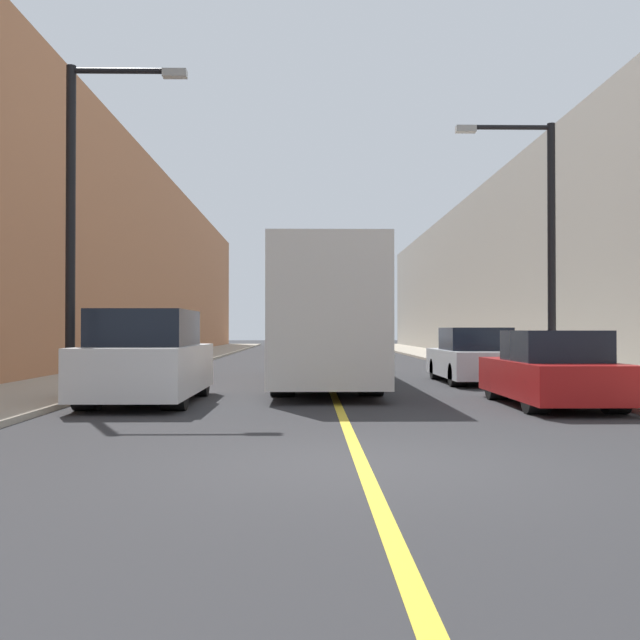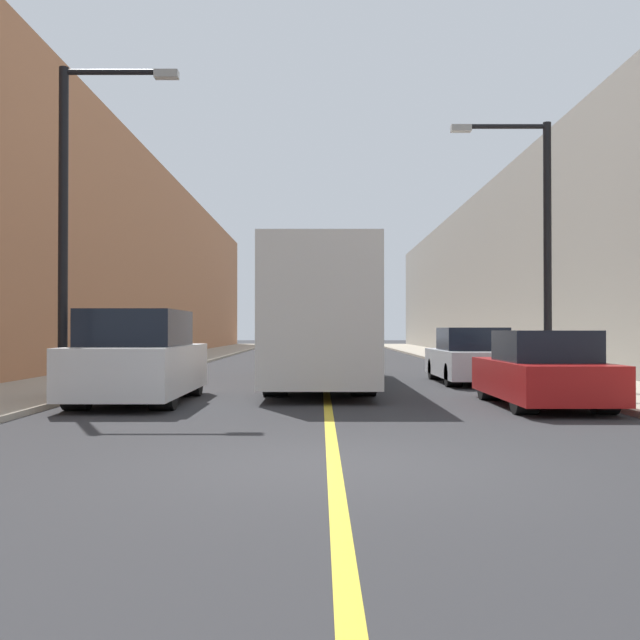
{
  "view_description": "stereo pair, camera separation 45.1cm",
  "coord_description": "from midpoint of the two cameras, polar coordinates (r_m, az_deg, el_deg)",
  "views": [
    {
      "loc": [
        -0.6,
        -8.22,
        1.48
      ],
      "look_at": [
        -0.13,
        19.55,
        1.85
      ],
      "focal_mm": 42.0,
      "sensor_mm": 36.0,
      "label": 1
    },
    {
      "loc": [
        -0.15,
        -8.22,
        1.48
      ],
      "look_at": [
        -0.13,
        19.55,
        1.85
      ],
      "focal_mm": 42.0,
      "sensor_mm": 36.0,
      "label": 2
    }
  ],
  "objects": [
    {
      "name": "ground_plane",
      "position": [
        8.36,
        2.59,
        -10.97
      ],
      "size": [
        200.0,
        200.0,
        0.0
      ],
      "primitive_type": "plane",
      "color": "#2D2D30"
    },
    {
      "name": "sidewalk_left",
      "position": [
        38.78,
        -9.59,
        -2.86
      ],
      "size": [
        3.17,
        72.0,
        0.11
      ],
      "primitive_type": "cube",
      "color": "#A89E8C",
      "rests_on": "ground"
    },
    {
      "name": "sidewalk_right",
      "position": [
        38.92,
        10.58,
        -2.85
      ],
      "size": [
        3.17,
        72.0,
        0.11
      ],
      "primitive_type": "cube",
      "color": "#A89E8C",
      "rests_on": "ground"
    },
    {
      "name": "building_row_left",
      "position": [
        39.67,
        -14.7,
        4.42
      ],
      "size": [
        4.0,
        72.0,
        10.1
      ],
      "primitive_type": "cube",
      "color": "#B2724C",
      "rests_on": "ground"
    },
    {
      "name": "building_row_right",
      "position": [
        39.82,
        15.65,
        3.6
      ],
      "size": [
        4.0,
        72.0,
        8.98
      ],
      "primitive_type": "cube",
      "color": "gray",
      "rests_on": "ground"
    },
    {
      "name": "road_center_line",
      "position": [
        38.25,
        0.51,
        -2.98
      ],
      "size": [
        0.16,
        72.0,
        0.01
      ],
      "primitive_type": "cube",
      "color": "gold",
      "rests_on": "ground"
    },
    {
      "name": "bus",
      "position": [
        20.48,
        0.55,
        0.24
      ],
      "size": [
        2.52,
        11.9,
        3.46
      ],
      "color": "silver",
      "rests_on": "ground"
    },
    {
      "name": "parked_suv_left",
      "position": [
        15.63,
        -12.89,
        -2.98
      ],
      "size": [
        2.04,
        4.83,
        1.88
      ],
      "color": "silver",
      "rests_on": "ground"
    },
    {
      "name": "car_right_near",
      "position": [
        15.14,
        17.35,
        -3.82
      ],
      "size": [
        1.8,
        4.39,
        1.47
      ],
      "color": "maroon",
      "rests_on": "ground"
    },
    {
      "name": "car_right_mid",
      "position": [
        21.37,
        11.95,
        -2.86
      ],
      "size": [
        1.87,
        4.75,
        1.55
      ],
      "color": "silver",
      "rests_on": "ground"
    },
    {
      "name": "street_lamp_left",
      "position": [
        16.49,
        -17.52,
        8.24
      ],
      "size": [
        2.49,
        0.24,
        6.86
      ],
      "color": "black",
      "rests_on": "sidewalk_left"
    },
    {
      "name": "street_lamp_right",
      "position": [
        19.54,
        16.85,
        6.35
      ],
      "size": [
        2.49,
        0.24,
        6.54
      ],
      "color": "black",
      "rests_on": "sidewalk_right"
    }
  ]
}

